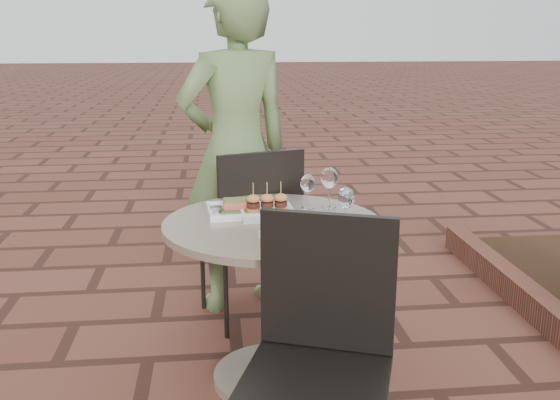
{
  "coord_description": "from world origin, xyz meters",
  "views": [
    {
      "loc": [
        -0.08,
        -2.25,
        1.48
      ],
      "look_at": [
        0.18,
        0.18,
        0.82
      ],
      "focal_mm": 40.0,
      "sensor_mm": 36.0,
      "label": 1
    }
  ],
  "objects": [
    {
      "name": "cafe_table",
      "position": [
        0.15,
        0.18,
        0.48
      ],
      "size": [
        0.9,
        0.9,
        0.73
      ],
      "color": "gray",
      "rests_on": "ground"
    },
    {
      "name": "chair_far",
      "position": [
        0.11,
        0.75,
        0.55
      ],
      "size": [
        0.56,
        0.56,
        0.93
      ],
      "rotation": [
        0.0,
        0.0,
        3.46
      ],
      "color": "black",
      "rests_on": "ground"
    },
    {
      "name": "chair_near",
      "position": [
        0.23,
        -0.5,
        0.55
      ],
      "size": [
        0.56,
        0.56,
        0.93
      ],
      "rotation": [
        0.0,
        0.0,
        -0.35
      ],
      "color": "black",
      "rests_on": "ground"
    },
    {
      "name": "diner",
      "position": [
        0.03,
        1.0,
        0.87
      ],
      "size": [
        0.74,
        0.62,
        1.74
      ],
      "primitive_type": "imported",
      "rotation": [
        0.0,
        0.0,
        3.51
      ],
      "color": "#5A743F",
      "rests_on": "ground"
    },
    {
      "name": "plate_salmon",
      "position": [
        0.0,
        0.31,
        0.75
      ],
      "size": [
        0.25,
        0.25,
        0.06
      ],
      "rotation": [
        0.0,
        0.0,
        0.08
      ],
      "color": "silver",
      "rests_on": "cafe_table"
    },
    {
      "name": "plate_sliders",
      "position": [
        0.13,
        0.26,
        0.76
      ],
      "size": [
        0.24,
        0.24,
        0.15
      ],
      "rotation": [
        0.0,
        0.0,
        0.06
      ],
      "color": "silver",
      "rests_on": "cafe_table"
    },
    {
      "name": "plate_tuna",
      "position": [
        0.21,
        -0.09,
        0.74
      ],
      "size": [
        0.28,
        0.28,
        0.03
      ],
      "rotation": [
        0.0,
        0.0,
        0.35
      ],
      "color": "silver",
      "rests_on": "cafe_table"
    },
    {
      "name": "wine_glass_right",
      "position": [
        0.43,
        0.07,
        0.84
      ],
      "size": [
        0.07,
        0.07,
        0.16
      ],
      "color": "white",
      "rests_on": "cafe_table"
    },
    {
      "name": "wine_glass_mid",
      "position": [
        0.32,
        0.36,
        0.84
      ],
      "size": [
        0.07,
        0.07,
        0.15
      ],
      "color": "white",
      "rests_on": "cafe_table"
    },
    {
      "name": "wine_glass_far",
      "position": [
        0.42,
        0.37,
        0.86
      ],
      "size": [
        0.08,
        0.08,
        0.18
      ],
      "color": "white",
      "rests_on": "cafe_table"
    },
    {
      "name": "steel_ramekin",
      "position": [
        -0.08,
        0.29,
        0.75
      ],
      "size": [
        0.06,
        0.06,
        0.04
      ],
      "primitive_type": "cylinder",
      "rotation": [
        0.0,
        0.0,
        -0.31
      ],
      "color": "silver",
      "rests_on": "cafe_table"
    },
    {
      "name": "cutlery_set",
      "position": [
        0.45,
        -0.1,
        0.73
      ],
      "size": [
        0.16,
        0.22,
        0.0
      ],
      "primitive_type": null,
      "rotation": [
        0.0,
        0.0,
        0.37
      ],
      "color": "silver",
      "rests_on": "cafe_table"
    }
  ]
}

